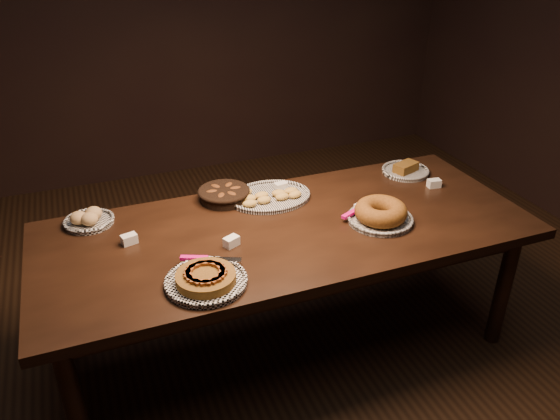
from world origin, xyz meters
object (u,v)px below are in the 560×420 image
object	(u,v)px
buffet_table	(288,239)
madeleine_platter	(269,196)
apple_tart_plate	(206,279)
bundt_cake_plate	(380,214)

from	to	relation	value
buffet_table	madeleine_platter	bearing A→B (deg)	86.95
buffet_table	apple_tart_plate	xyz separation A→B (m)	(-0.49, -0.31, 0.10)
apple_tart_plate	bundt_cake_plate	bearing A→B (deg)	0.65
buffet_table	bundt_cake_plate	distance (m)	0.47
madeleine_platter	buffet_table	bearing A→B (deg)	-98.59
madeleine_platter	bundt_cake_plate	bearing A→B (deg)	-50.11
apple_tart_plate	madeleine_platter	xyz separation A→B (m)	(0.51, 0.61, -0.01)
buffet_table	apple_tart_plate	bearing A→B (deg)	-147.55
madeleine_platter	bundt_cake_plate	xyz separation A→B (m)	(0.43, -0.42, 0.03)
bundt_cake_plate	buffet_table	bearing A→B (deg)	178.99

